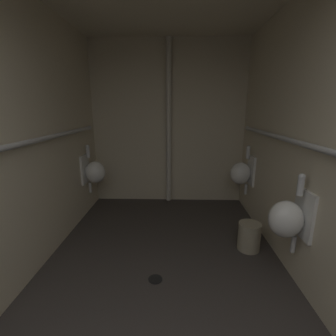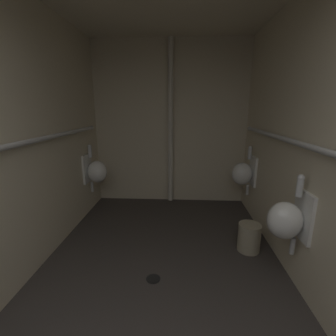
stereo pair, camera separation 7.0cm
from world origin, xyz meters
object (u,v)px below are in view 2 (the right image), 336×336
standpipe_back_wall (171,125)px  floor_drain (153,279)px  urinal_left_mid (96,171)px  waste_bin (249,237)px  urinal_right_mid (287,219)px  urinal_right_far (244,173)px

standpipe_back_wall → floor_drain: standpipe_back_wall is taller
urinal_left_mid → waste_bin: (2.13, -0.98, -0.51)m
urinal_right_mid → urinal_right_far: same height
urinal_left_mid → standpipe_back_wall: 1.41m
urinal_right_far → standpipe_back_wall: 1.40m
urinal_right_mid → standpipe_back_wall: size_ratio=0.29×
urinal_right_far → standpipe_back_wall: size_ratio=0.29×
urinal_right_mid → floor_drain: urinal_right_mid is taller
standpipe_back_wall → waste_bin: bearing=-56.0°
floor_drain → urinal_right_mid: bearing=0.1°
urinal_left_mid → floor_drain: urinal_left_mid is taller
urinal_right_far → urinal_left_mid: bearing=180.0°
urinal_left_mid → waste_bin: urinal_left_mid is taller
urinal_left_mid → standpipe_back_wall: standpipe_back_wall is taller
floor_drain → waste_bin: bearing=27.4°
waste_bin → standpipe_back_wall: bearing=124.0°
urinal_left_mid → waste_bin: 2.39m
urinal_right_mid → urinal_right_far: 1.52m
urinal_right_far → floor_drain: urinal_right_far is taller
waste_bin → urinal_right_mid: bearing=-75.5°
urinal_right_mid → waste_bin: urinal_right_mid is taller
urinal_left_mid → urinal_right_far: same height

